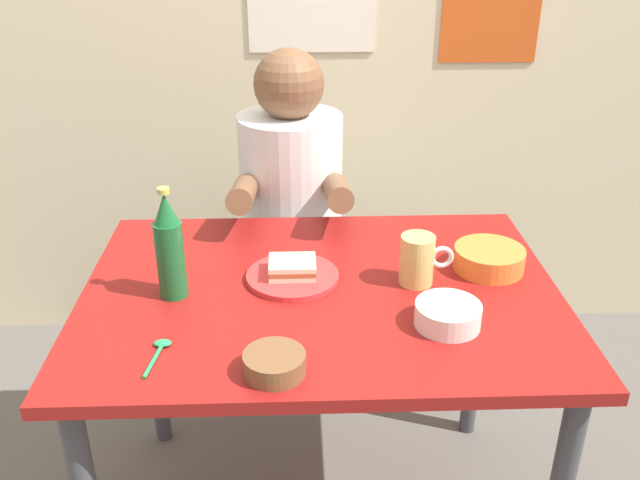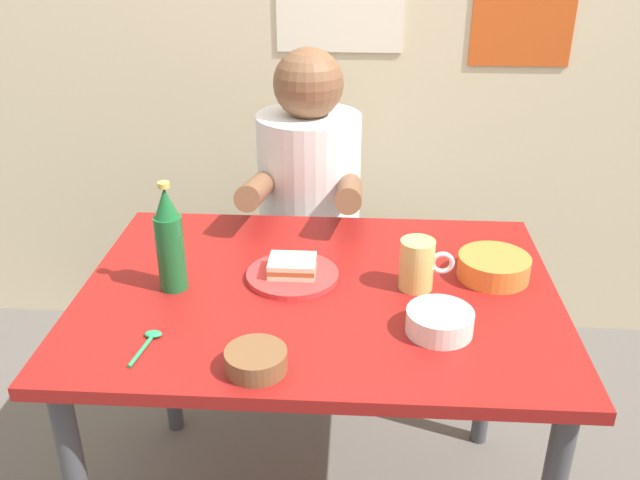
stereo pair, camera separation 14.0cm
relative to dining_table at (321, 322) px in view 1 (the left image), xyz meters
The scene contains 11 objects.
dining_table is the anchor object (origin of this frame).
stool 0.70m from the dining_table, 96.31° to the left, with size 0.34×0.34×0.45m.
person_seated 0.63m from the dining_table, 96.42° to the left, with size 0.33×0.56×0.72m.
plate_orange 0.13m from the dining_table, 145.37° to the left, with size 0.22×0.22×0.01m, color red.
sandwich 0.15m from the dining_table, 145.37° to the left, with size 0.11×0.09×0.04m.
beer_mug 0.27m from the dining_table, ahead, with size 0.13×0.08×0.12m.
beer_bottle 0.40m from the dining_table, behind, with size 0.06×0.06×0.26m.
rice_bowl_white 0.33m from the dining_table, 32.01° to the right, with size 0.14×0.14×0.05m.
soup_bowl_orange 0.44m from the dining_table, 10.78° to the left, with size 0.17×0.17×0.05m.
condiment_bowl_brown 0.35m from the dining_table, 107.67° to the right, with size 0.12×0.12×0.04m.
spoon 0.42m from the dining_table, 144.16° to the right, with size 0.04×0.12×0.01m.
Camera 1 is at (-0.05, -1.37, 1.55)m, focal length 38.45 mm.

